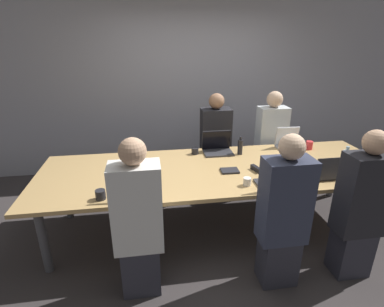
# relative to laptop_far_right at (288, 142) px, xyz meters

# --- Properties ---
(ground_plane) EXTENTS (24.00, 24.00, 0.00)m
(ground_plane) POSITION_rel_laptop_far_right_xyz_m (-1.04, -0.48, -0.82)
(ground_plane) COLOR #383333
(curtain_wall) EXTENTS (12.00, 0.06, 2.80)m
(curtain_wall) POSITION_rel_laptop_far_right_xyz_m (-1.04, 1.37, 0.58)
(curtain_wall) COLOR #9999A3
(curtain_wall) RESTS_ON ground_plane
(conference_table) EXTENTS (3.85, 1.29, 0.75)m
(conference_table) POSITION_rel_laptop_far_right_xyz_m (-1.04, -0.48, -0.13)
(conference_table) COLOR tan
(conference_table) RESTS_ON ground_plane
(laptop_far_right) EXTENTS (0.31, 0.26, 0.27)m
(laptop_far_right) POSITION_rel_laptop_far_right_xyz_m (0.00, 0.00, 0.00)
(laptop_far_right) COLOR #B7B7BC
(laptop_far_right) RESTS_ON conference_table
(person_far_right) EXTENTS (0.40, 0.24, 1.41)m
(person_far_right) POSITION_rel_laptop_far_right_xyz_m (-0.06, 0.40, -0.14)
(person_far_right) COLOR #2D2D38
(person_far_right) RESTS_ON ground_plane
(cup_far_right) EXTENTS (0.09, 0.09, 0.10)m
(cup_far_right) POSITION_rel_laptop_far_right_xyz_m (0.25, -0.08, -0.03)
(cup_far_right) COLOR red
(cup_far_right) RESTS_ON conference_table
(laptop_near_right) EXTENTS (0.35, 0.23, 0.23)m
(laptop_near_right) POSITION_rel_laptop_far_right_xyz_m (0.03, -0.89, -0.01)
(laptop_near_right) COLOR #333338
(laptop_near_right) RESTS_ON conference_table
(person_near_right) EXTENTS (0.40, 0.24, 1.40)m
(person_near_right) POSITION_rel_laptop_far_right_xyz_m (0.02, -1.38, -0.14)
(person_near_right) COLOR #2D2D38
(person_near_right) RESTS_ON ground_plane
(bottle_near_right) EXTENTS (0.08, 0.08, 0.27)m
(bottle_near_right) POSITION_rel_laptop_far_right_xyz_m (0.29, -0.73, 0.04)
(bottle_near_right) COLOR #ADD1E0
(bottle_near_right) RESTS_ON conference_table
(laptop_far_center) EXTENTS (0.36, 0.26, 0.27)m
(laptop_far_center) POSITION_rel_laptop_far_right_xyz_m (-0.94, 0.00, -0.00)
(laptop_far_center) COLOR #333338
(laptop_far_center) RESTS_ON conference_table
(person_far_center) EXTENTS (0.40, 0.24, 1.40)m
(person_far_center) POSITION_rel_laptop_far_right_xyz_m (-0.86, 0.42, -0.14)
(person_far_center) COLOR #2D2D38
(person_far_center) RESTS_ON ground_plane
(cup_far_center) EXTENTS (0.09, 0.09, 0.08)m
(cup_far_center) POSITION_rel_laptop_far_right_xyz_m (-1.22, -0.02, -0.04)
(cup_far_center) COLOR #232328
(cup_far_center) RESTS_ON conference_table
(bottle_far_center) EXTENTS (0.06, 0.06, 0.22)m
(bottle_far_center) POSITION_rel_laptop_far_right_xyz_m (-0.68, -0.11, 0.02)
(bottle_far_center) COLOR black
(bottle_far_center) RESTS_ON conference_table
(laptop_near_left) EXTENTS (0.37, 0.25, 0.25)m
(laptop_near_left) POSITION_rel_laptop_far_right_xyz_m (-1.95, -0.99, -0.01)
(laptop_near_left) COLOR gray
(laptop_near_left) RESTS_ON conference_table
(person_near_left) EXTENTS (0.40, 0.24, 1.41)m
(person_near_left) POSITION_rel_laptop_far_right_xyz_m (-1.90, -1.30, -0.14)
(person_near_left) COLOR #2D2D38
(person_near_left) RESTS_ON ground_plane
(cup_near_left) EXTENTS (0.09, 0.09, 0.09)m
(cup_near_left) POSITION_rel_laptop_far_right_xyz_m (-2.22, -0.97, -0.03)
(cup_near_left) COLOR #232328
(cup_near_left) RESTS_ON conference_table
(laptop_near_midright) EXTENTS (0.35, 0.24, 0.25)m
(laptop_near_midright) POSITION_rel_laptop_far_right_xyz_m (-0.59, -1.00, -0.01)
(laptop_near_midright) COLOR #333338
(laptop_near_midright) RESTS_ON conference_table
(person_near_midright) EXTENTS (0.40, 0.24, 1.40)m
(person_near_midright) POSITION_rel_laptop_far_right_xyz_m (-0.69, -1.38, -0.14)
(person_near_midright) COLOR #2D2D38
(person_near_midright) RESTS_ON ground_plane
(cup_near_midright) EXTENTS (0.08, 0.08, 0.08)m
(cup_near_midright) POSITION_rel_laptop_far_right_xyz_m (-0.86, -0.92, -0.04)
(cup_near_midright) COLOR white
(cup_near_midright) RESTS_ON conference_table
(bottle_near_midright) EXTENTS (0.08, 0.08, 0.23)m
(bottle_near_midright) POSITION_rel_laptop_far_right_xyz_m (-0.32, -0.80, 0.02)
(bottle_near_midright) COLOR #ADD1E0
(bottle_near_midright) RESTS_ON conference_table
(stapler) EXTENTS (0.08, 0.16, 0.05)m
(stapler) POSITION_rel_laptop_far_right_xyz_m (-0.66, -0.61, -0.05)
(stapler) COLOR black
(stapler) RESTS_ON conference_table
(notebook) EXTENTS (0.19, 0.15, 0.02)m
(notebook) POSITION_rel_laptop_far_right_xyz_m (-0.94, -0.59, -0.07)
(notebook) COLOR #232328
(notebook) RESTS_ON conference_table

